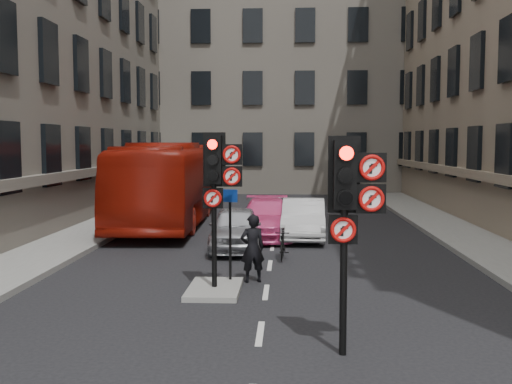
# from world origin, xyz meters

# --- Properties ---
(ground) EXTENTS (120.00, 120.00, 0.00)m
(ground) POSITION_xyz_m (0.00, 0.00, 0.00)
(ground) COLOR black
(ground) RESTS_ON ground
(pavement_left) EXTENTS (3.00, 50.00, 0.16)m
(pavement_left) POSITION_xyz_m (-7.20, 12.00, 0.08)
(pavement_left) COLOR gray
(pavement_left) RESTS_ON ground
(pavement_right) EXTENTS (3.00, 50.00, 0.16)m
(pavement_right) POSITION_xyz_m (7.20, 12.00, 0.08)
(pavement_right) COLOR gray
(pavement_right) RESTS_ON ground
(centre_island) EXTENTS (1.20, 2.00, 0.12)m
(centre_island) POSITION_xyz_m (-1.20, 5.00, 0.06)
(centre_island) COLOR gray
(centre_island) RESTS_ON ground
(building_far) EXTENTS (30.00, 14.00, 20.00)m
(building_far) POSITION_xyz_m (0.00, 38.00, 10.00)
(building_far) COLOR #6D665C
(building_far) RESTS_ON ground
(signal_near) EXTENTS (0.91, 0.40, 3.58)m
(signal_near) POSITION_xyz_m (1.49, 0.99, 2.58)
(signal_near) COLOR black
(signal_near) RESTS_ON ground
(signal_far) EXTENTS (0.91, 0.40, 3.58)m
(signal_far) POSITION_xyz_m (-1.11, 4.99, 2.70)
(signal_far) COLOR black
(signal_far) RESTS_ON centre_island
(car_silver) EXTENTS (1.83, 4.14, 1.39)m
(car_silver) POSITION_xyz_m (-1.17, 10.48, 0.69)
(car_silver) COLOR #A5A7AD
(car_silver) RESTS_ON ground
(car_white) EXTENTS (1.64, 4.35, 1.42)m
(car_white) POSITION_xyz_m (1.07, 12.84, 0.71)
(car_white) COLOR silver
(car_white) RESTS_ON ground
(car_pink) EXTENTS (2.04, 4.81, 1.38)m
(car_pink) POSITION_xyz_m (-0.28, 13.10, 0.69)
(car_pink) COLOR #E74489
(car_pink) RESTS_ON ground
(bus_red) EXTENTS (3.31, 12.47, 3.45)m
(bus_red) POSITION_xyz_m (-4.50, 16.50, 1.72)
(bus_red) COLOR maroon
(bus_red) RESTS_ON ground
(motorcycle) EXTENTS (0.48, 1.50, 0.89)m
(motorcycle) POSITION_xyz_m (0.35, 9.00, 0.45)
(motorcycle) COLOR black
(motorcycle) RESTS_ON ground
(motorcyclist) EXTENTS (0.71, 0.57, 1.69)m
(motorcyclist) POSITION_xyz_m (-0.37, 6.00, 0.85)
(motorcyclist) COLOR black
(motorcyclist) RESTS_ON ground
(info_sign) EXTENTS (0.38, 0.16, 2.21)m
(info_sign) POSITION_xyz_m (-0.90, 5.73, 1.55)
(info_sign) COLOR black
(info_sign) RESTS_ON centre_island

